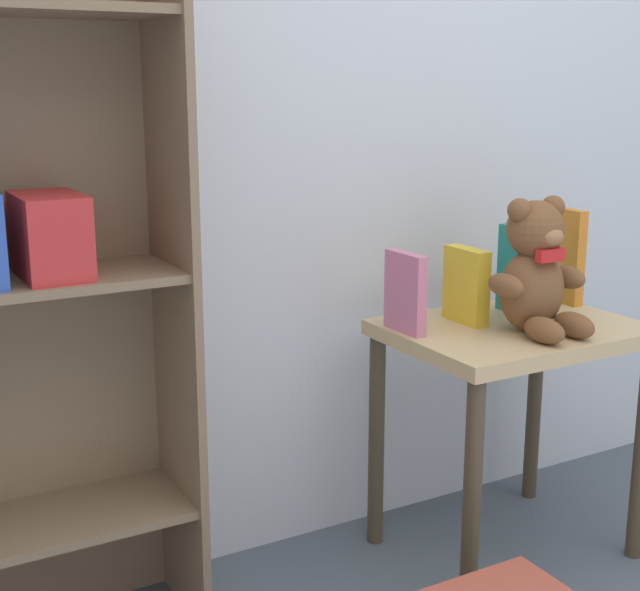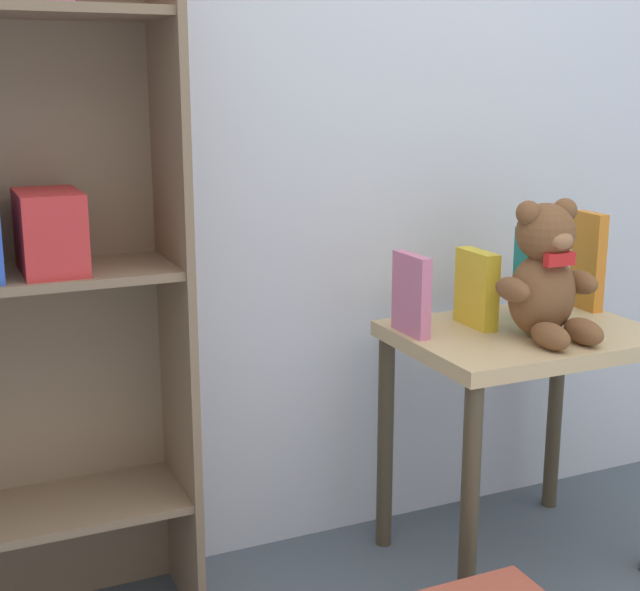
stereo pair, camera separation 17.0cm
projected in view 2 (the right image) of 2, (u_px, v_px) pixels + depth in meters
The scene contains 8 objects.
wall_back at pixel (405, 39), 2.16m from camera, with size 4.80×0.06×2.50m.
bookshelf_side at pixel (4, 227), 1.74m from camera, with size 0.66×0.27×1.56m.
display_table at pixel (522, 370), 2.10m from camera, with size 0.58×0.44×0.59m.
teddy_bear at pixel (546, 276), 1.98m from camera, with size 0.24×0.22×0.31m.
book_standing_pink at pixel (411, 294), 2.02m from camera, with size 0.03×0.13×0.19m, color #D17093.
book_standing_yellow at pixel (477, 289), 2.09m from camera, with size 0.04×0.13×0.18m, color gold.
book_standing_teal at pixel (536, 274), 2.16m from camera, with size 0.04×0.13×0.22m, color teal.
book_standing_orange at pixel (588, 261), 2.24m from camera, with size 0.03×0.10×0.25m, color orange.
Camera 2 is at (-1.11, -0.42, 1.15)m, focal length 50.00 mm.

